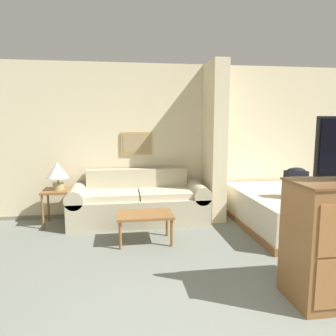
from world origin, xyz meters
name	(u,v)px	position (x,y,z in m)	size (l,w,h in m)	color
wall_back	(146,141)	(0.00, 4.00, 1.29)	(7.29, 0.16, 2.60)	beige
wall_partition_pillar	(214,142)	(1.11, 3.59, 1.30)	(0.24, 0.71, 2.60)	beige
couch	(139,203)	(-0.18, 3.52, 0.32)	(2.23, 0.84, 0.84)	#B7AD8E
coffee_table	(145,217)	(-0.15, 2.58, 0.35)	(0.75, 0.49, 0.40)	brown
side_table	(59,195)	(-1.44, 3.57, 0.48)	(0.48, 0.48, 0.57)	brown
table_lamp	(58,172)	(-1.44, 3.57, 0.85)	(0.34, 0.34, 0.43)	tan
bed	(288,210)	(2.09, 2.88, 0.28)	(1.45, 2.04, 0.54)	brown
backpack	(296,182)	(2.01, 2.56, 0.77)	(0.29, 0.21, 0.44)	black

